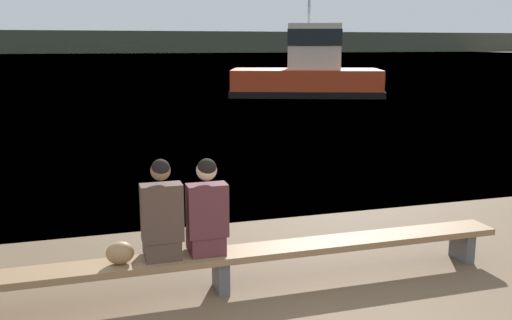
{
  "coord_description": "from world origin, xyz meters",
  "views": [
    {
      "loc": [
        -1.69,
        -3.26,
        2.64
      ],
      "look_at": [
        0.96,
        5.39,
        0.78
      ],
      "focal_mm": 40.0,
      "sensor_mm": 36.0,
      "label": 1
    }
  ],
  "objects_px": {
    "person_left": "(162,217)",
    "person_right": "(207,213)",
    "shopping_bag": "(120,253)",
    "tugboat_red": "(308,73)",
    "bench_main": "(221,259)"
  },
  "relations": [
    {
      "from": "bench_main",
      "to": "shopping_bag",
      "type": "distance_m",
      "value": 1.07
    },
    {
      "from": "shopping_bag",
      "to": "person_left",
      "type": "bearing_deg",
      "value": 2.17
    },
    {
      "from": "person_right",
      "to": "shopping_bag",
      "type": "height_order",
      "value": "person_right"
    },
    {
      "from": "person_left",
      "to": "person_right",
      "type": "bearing_deg",
      "value": -0.02
    },
    {
      "from": "bench_main",
      "to": "shopping_bag",
      "type": "relative_size",
      "value": 23.83
    },
    {
      "from": "person_right",
      "to": "shopping_bag",
      "type": "bearing_deg",
      "value": -178.97
    },
    {
      "from": "tugboat_red",
      "to": "shopping_bag",
      "type": "bearing_deg",
      "value": 173.34
    },
    {
      "from": "person_right",
      "to": "shopping_bag",
      "type": "xyz_separation_m",
      "value": [
        -0.91,
        -0.02,
        -0.33
      ]
    },
    {
      "from": "shopping_bag",
      "to": "tugboat_red",
      "type": "xyz_separation_m",
      "value": [
        10.85,
        21.65,
        0.59
      ]
    },
    {
      "from": "person_right",
      "to": "tugboat_red",
      "type": "xyz_separation_m",
      "value": [
        9.94,
        21.64,
        0.26
      ]
    },
    {
      "from": "shopping_bag",
      "to": "tugboat_red",
      "type": "height_order",
      "value": "tugboat_red"
    },
    {
      "from": "person_left",
      "to": "shopping_bag",
      "type": "height_order",
      "value": "person_left"
    },
    {
      "from": "person_left",
      "to": "tugboat_red",
      "type": "height_order",
      "value": "tugboat_red"
    },
    {
      "from": "bench_main",
      "to": "tugboat_red",
      "type": "height_order",
      "value": "tugboat_red"
    },
    {
      "from": "bench_main",
      "to": "tugboat_red",
      "type": "distance_m",
      "value": 23.78
    }
  ]
}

